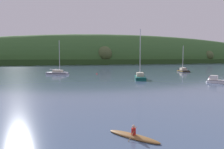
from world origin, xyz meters
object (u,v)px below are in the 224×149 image
Objects in this scene: sailboat_midwater_white at (182,71)px; mooring_buoy_far_upstream at (210,77)px; sailboat_far_left at (60,74)px; canoe_with_paddler at (134,136)px; mooring_buoy_midchannel at (97,74)px; sailboat_outer_reach at (140,78)px; fishing_boat_moored at (216,81)px.

sailboat_midwater_white is 17.81× the size of mooring_buoy_far_upstream.
sailboat_midwater_white reaches higher than mooring_buoy_far_upstream.
sailboat_far_left is 59.55m from canoe_with_paddler.
sailboat_outer_reach is at bearing -69.28° from mooring_buoy_midchannel.
canoe_with_paddler reaches higher than mooring_buoy_far_upstream.
sailboat_midwater_white is at bearing 4.05° from mooring_buoy_midchannel.
sailboat_outer_reach is at bearing 118.88° from canoe_with_paddler.
mooring_buoy_far_upstream is (38.32, 36.27, -0.09)m from canoe_with_paddler.
fishing_boat_moored is at bearing -14.82° from sailboat_far_left.
sailboat_midwater_white is 49.35m from sailboat_far_left.
sailboat_far_left is 48.09m from fishing_boat_moored.
sailboat_midwater_white is at bearing 72.59° from mooring_buoy_far_upstream.
sailboat_far_left is (-49.34, -1.12, -0.10)m from sailboat_midwater_white.
fishing_boat_moored is at bearing -113.83° from sailboat_outer_reach.
mooring_buoy_far_upstream is (8.13, 11.23, -0.32)m from fishing_boat_moored.
canoe_with_paddler is 5.62× the size of mooring_buoy_far_upstream.
sailboat_far_left reaches higher than canoe_with_paddler.
mooring_buoy_midchannel is at bearing 110.32° from sailboat_midwater_white.
sailboat_outer_reach reaches higher than mooring_buoy_far_upstream.
sailboat_outer_reach is 21.44m from mooring_buoy_far_upstream.
canoe_with_paddler is (3.40, -59.45, -0.11)m from sailboat_far_left.
fishing_boat_moored is at bearing -125.91° from mooring_buoy_far_upstream.
sailboat_midwater_white is at bearing 105.85° from canoe_with_paddler.
mooring_buoy_far_upstream is (41.72, -23.18, -0.20)m from sailboat_far_left.
sailboat_midwater_white is 36.89m from sailboat_outer_reach.
sailboat_outer_reach reaches higher than sailboat_far_left.
sailboat_far_left is 2.38× the size of fishing_boat_moored.
fishing_boat_moored is 39.01m from mooring_buoy_midchannel.
canoe_with_paddler is 5.76× the size of mooring_buoy_midchannel.
sailboat_far_left is at bearing 173.36° from mooring_buoy_midchannel.
sailboat_far_left is 12.78m from mooring_buoy_midchannel.
mooring_buoy_midchannel is (9.29, 57.97, -0.09)m from canoe_with_paddler.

